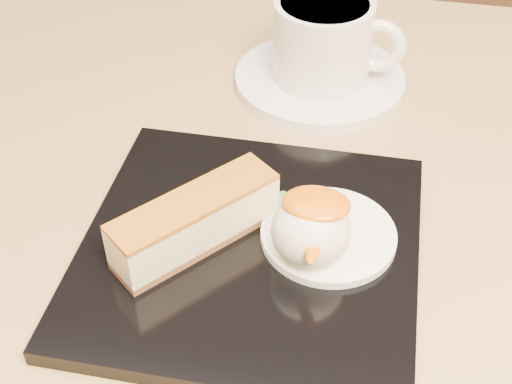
% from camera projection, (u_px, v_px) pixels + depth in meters
% --- Properties ---
extents(table, '(0.80, 0.80, 0.72)m').
position_uv_depth(table, '(242.00, 382.00, 0.58)').
color(table, black).
rests_on(table, ground).
extents(dessert_plate, '(0.22, 0.22, 0.01)m').
position_uv_depth(dessert_plate, '(250.00, 250.00, 0.47)').
color(dessert_plate, black).
rests_on(dessert_plate, table).
extents(cheesecake, '(0.10, 0.11, 0.04)m').
position_uv_depth(cheesecake, '(195.00, 221.00, 0.46)').
color(cheesecake, brown).
rests_on(cheesecake, dessert_plate).
extents(cream_smear, '(0.09, 0.09, 0.01)m').
position_uv_depth(cream_smear, '(328.00, 235.00, 0.47)').
color(cream_smear, white).
rests_on(cream_smear, dessert_plate).
extents(ice_cream_scoop, '(0.05, 0.05, 0.05)m').
position_uv_depth(ice_cream_scoop, '(311.00, 230.00, 0.44)').
color(ice_cream_scoop, white).
rests_on(ice_cream_scoop, cream_smear).
extents(mango_sauce, '(0.04, 0.03, 0.01)m').
position_uv_depth(mango_sauce, '(316.00, 204.00, 0.43)').
color(mango_sauce, '#DA6306').
rests_on(mango_sauce, ice_cream_scoop).
extents(mint_sprig, '(0.03, 0.02, 0.00)m').
position_uv_depth(mint_sprig, '(291.00, 201.00, 0.49)').
color(mint_sprig, green).
rests_on(mint_sprig, cream_smear).
extents(saucer, '(0.15, 0.15, 0.01)m').
position_uv_depth(saucer, '(320.00, 79.00, 0.63)').
color(saucer, white).
rests_on(saucer, table).
extents(coffee_cup, '(0.11, 0.08, 0.07)m').
position_uv_depth(coffee_cup, '(325.00, 39.00, 0.60)').
color(coffee_cup, white).
rests_on(coffee_cup, saucer).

